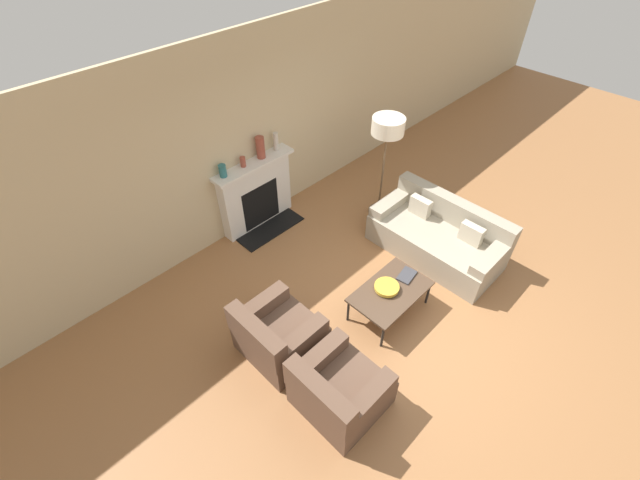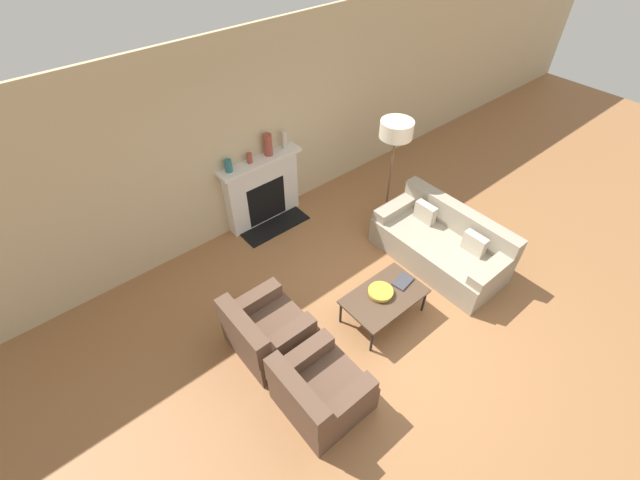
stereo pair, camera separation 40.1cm
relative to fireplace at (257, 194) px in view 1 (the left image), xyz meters
The scene contains 14 objects.
ground_plane 2.86m from the fireplace, 88.67° to the right, with size 18.00×18.00×0.00m, color #99663D.
wall_back 0.92m from the fireplace, 65.73° to the left, with size 18.00×0.06×2.90m.
fireplace is the anchor object (origin of this frame).
couch 2.78m from the fireplace, 59.26° to the right, with size 0.91×1.88×0.80m.
armchair_near 3.28m from the fireplace, 114.27° to the right, with size 0.84×0.85×0.78m.
armchair_far 2.43m from the fireplace, 123.79° to the right, with size 0.84×0.85×0.78m.
coffee_table 2.58m from the fireplace, 89.16° to the right, with size 1.02×0.63×0.41m.
bowl 2.52m from the fireplace, 89.61° to the right, with size 0.31×0.31×0.06m.
book 2.60m from the fireplace, 81.69° to the right, with size 0.30×0.22×0.02m.
floor_lamp 2.15m from the fireplace, 37.13° to the right, with size 0.48×0.48×1.68m.
mantel_vase_left 0.83m from the fireplace, behind, with size 0.11×0.11×0.18m.
mantel_vase_center_left 0.67m from the fireplace, behind, with size 0.08×0.08×0.15m.
mantel_vase_center_right 0.76m from the fireplace, ahead, with size 0.13×0.13×0.33m.
mantel_vase_right 0.86m from the fireplace, ahead, with size 0.08×0.08×0.28m.
Camera 1 is at (-3.09, -1.57, 4.53)m, focal length 24.00 mm.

